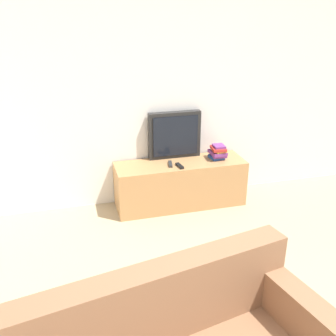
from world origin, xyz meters
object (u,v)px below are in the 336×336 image
tv_stand (180,184)px  remote_secondary (180,166)px  television (175,135)px  book_stack (218,152)px  remote_on_stand (170,164)px

tv_stand → remote_secondary: size_ratio=9.69×
television → book_stack: television is taller
tv_stand → book_stack: size_ratio=6.87×
tv_stand → remote_secondary: remote_secondary is taller
remote_on_stand → remote_secondary: size_ratio=1.05×
remote_on_stand → remote_secondary: 0.11m
tv_stand → book_stack: bearing=0.1°
tv_stand → television: 0.54m
book_stack → remote_on_stand: 0.56m
book_stack → tv_stand: bearing=-179.9°
television → remote_on_stand: (-0.11, -0.22, -0.25)m
television → remote_secondary: (-0.03, -0.29, -0.25)m
television → remote_secondary: bearing=-95.3°
book_stack → remote_on_stand: (-0.56, -0.04, -0.07)m
television → tv_stand: bearing=-84.6°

